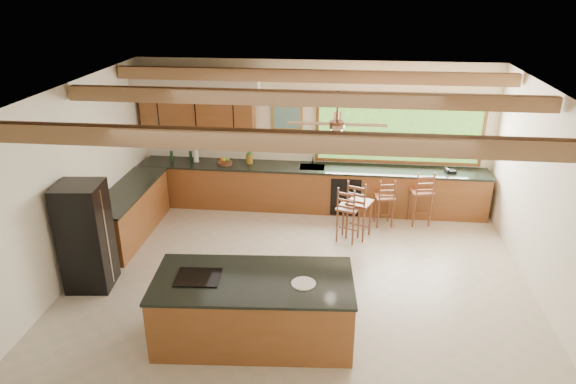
# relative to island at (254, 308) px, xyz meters

# --- Properties ---
(ground) EXTENTS (7.20, 7.20, 0.00)m
(ground) POSITION_rel_island_xyz_m (0.48, 1.30, -0.45)
(ground) COLOR #BEB59D
(ground) RESTS_ON ground
(room_shell) EXTENTS (7.27, 6.54, 3.02)m
(room_shell) POSITION_rel_island_xyz_m (0.31, 1.96, 1.76)
(room_shell) COLOR white
(room_shell) RESTS_ON ground
(counter_run) EXTENTS (7.12, 3.10, 1.27)m
(counter_run) POSITION_rel_island_xyz_m (-0.34, 3.82, 0.01)
(counter_run) COLOR brown
(counter_run) RESTS_ON ground
(island) EXTENTS (2.67, 1.41, 0.92)m
(island) POSITION_rel_island_xyz_m (0.00, 0.00, 0.00)
(island) COLOR brown
(island) RESTS_ON ground
(refrigerator) EXTENTS (0.73, 0.71, 1.70)m
(refrigerator) POSITION_rel_island_xyz_m (-2.74, 0.96, 0.40)
(refrigerator) COLOR black
(refrigerator) RESTS_ON ground
(bar_stool_a) EXTENTS (0.41, 0.41, 0.98)m
(bar_stool_a) POSITION_rel_island_xyz_m (1.92, 3.56, 0.13)
(bar_stool_a) COLOR brown
(bar_stool_a) RESTS_ON ground
(bar_stool_b) EXTENTS (0.49, 0.49, 1.07)m
(bar_stool_b) POSITION_rel_island_xyz_m (1.23, 2.85, 0.18)
(bar_stool_b) COLOR brown
(bar_stool_b) RESTS_ON ground
(bar_stool_c) EXTENTS (0.54, 0.54, 1.15)m
(bar_stool_c) POSITION_rel_island_xyz_m (1.42, 3.00, 0.23)
(bar_stool_c) COLOR brown
(bar_stool_c) RESTS_ON ground
(bar_stool_d) EXTENTS (0.48, 0.48, 1.13)m
(bar_stool_d) POSITION_rel_island_xyz_m (2.61, 3.69, 0.22)
(bar_stool_d) COLOR brown
(bar_stool_d) RESTS_ON ground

